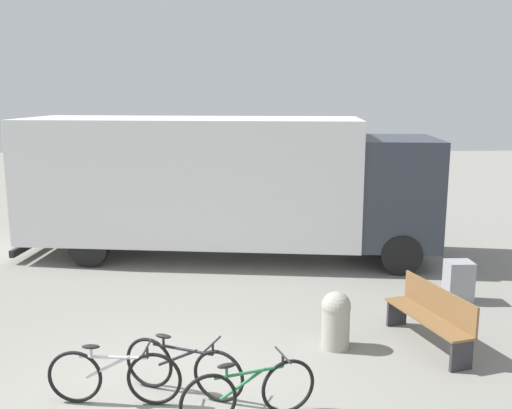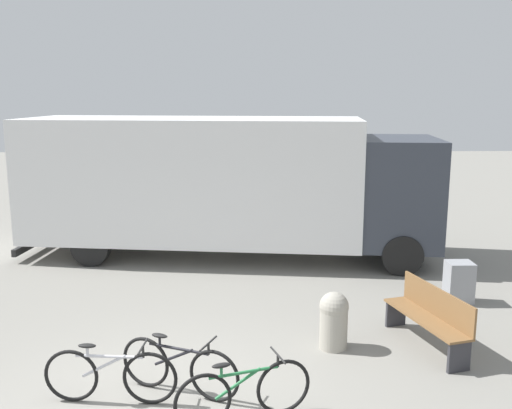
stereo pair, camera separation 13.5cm
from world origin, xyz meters
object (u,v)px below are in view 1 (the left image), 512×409
(bicycle_far, at_px, (249,392))
(delivery_truck, at_px, (223,181))
(bicycle_middle, at_px, (183,368))
(bicycle_near, at_px, (114,376))
(bollard_near_bench, at_px, (336,318))
(park_bench, at_px, (432,314))
(utility_box, at_px, (458,281))

(bicycle_far, bearing_deg, delivery_truck, 75.01)
(delivery_truck, xyz_separation_m, bicycle_middle, (-0.38, -6.22, -1.37))
(delivery_truck, height_order, bicycle_near, delivery_truck)
(delivery_truck, relative_size, bicycle_middle, 6.22)
(bicycle_near, height_order, bicycle_far, same)
(delivery_truck, bearing_deg, bicycle_far, -79.38)
(delivery_truck, distance_m, bollard_near_bench, 5.41)
(delivery_truck, relative_size, park_bench, 5.37)
(bicycle_near, bearing_deg, utility_box, 35.77)
(bicycle_near, distance_m, bicycle_middle, 0.83)
(park_bench, height_order, bicycle_middle, park_bench)
(bicycle_near, bearing_deg, bollard_near_bench, 31.29)
(delivery_truck, relative_size, bicycle_near, 5.79)
(park_bench, relative_size, bicycle_middle, 1.16)
(bicycle_middle, bearing_deg, park_bench, 43.00)
(park_bench, xyz_separation_m, bicycle_near, (-4.35, -1.47, -0.13))
(delivery_truck, xyz_separation_m, bicycle_far, (0.42, -6.84, -1.37))
(park_bench, xyz_separation_m, bicycle_middle, (-3.55, -1.28, -0.13))
(bicycle_near, xyz_separation_m, bicycle_middle, (0.80, 0.19, 0.00))
(bicycle_far, distance_m, bollard_near_bench, 2.30)
(delivery_truck, bearing_deg, bicycle_near, -93.40)
(delivery_truck, xyz_separation_m, bollard_near_bench, (1.74, -4.96, -1.27))
(delivery_truck, height_order, bicycle_far, delivery_truck)
(delivery_truck, xyz_separation_m, utility_box, (4.28, -3.15, -1.36))
(delivery_truck, bearing_deg, bicycle_middle, -86.42)
(bicycle_far, bearing_deg, park_bench, 16.18)
(park_bench, bearing_deg, bicycle_near, 92.82)
(bollard_near_bench, bearing_deg, bicycle_near, -153.68)
(utility_box, bearing_deg, park_bench, -121.82)
(delivery_truck, distance_m, bicycle_near, 6.66)
(delivery_truck, xyz_separation_m, park_bench, (3.17, -4.94, -1.25))
(delivery_truck, distance_m, bicycle_middle, 6.38)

